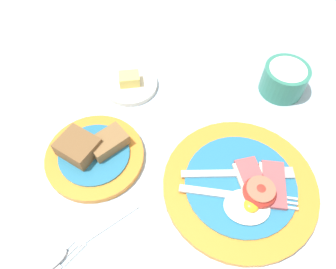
# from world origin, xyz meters

# --- Properties ---
(ground_plane) EXTENTS (3.00, 3.00, 0.00)m
(ground_plane) POSITION_xyz_m (0.00, 0.00, 0.00)
(ground_plane) COLOR #A3BCD1
(breakfast_plate) EXTENTS (0.25, 0.25, 0.04)m
(breakfast_plate) POSITION_xyz_m (0.10, -0.01, 0.01)
(breakfast_plate) COLOR orange
(breakfast_plate) RESTS_ON ground_plane
(bread_plate) EXTENTS (0.17, 0.17, 0.04)m
(bread_plate) POSITION_xyz_m (-0.16, 0.04, 0.01)
(bread_plate) COLOR orange
(bread_plate) RESTS_ON ground_plane
(sugar_cup) EXTENTS (0.09, 0.09, 0.06)m
(sugar_cup) POSITION_xyz_m (0.19, 0.22, 0.03)
(sugar_cup) COLOR #337F6B
(sugar_cup) RESTS_ON ground_plane
(butter_dish) EXTENTS (0.11, 0.11, 0.03)m
(butter_dish) POSITION_xyz_m (-0.12, 0.21, 0.01)
(butter_dish) COLOR silver
(butter_dish) RESTS_ON ground_plane
(teaspoon_by_saucer) EXTENTS (0.16, 0.14, 0.01)m
(teaspoon_by_saucer) POSITION_xyz_m (-0.17, -0.13, 0.01)
(teaspoon_by_saucer) COLOR silver
(teaspoon_by_saucer) RESTS_ON ground_plane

